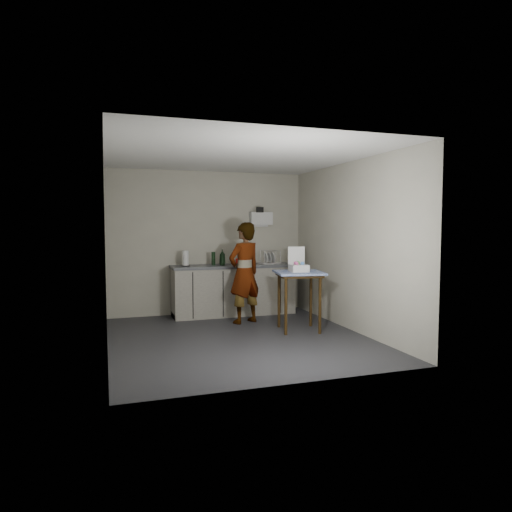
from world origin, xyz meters
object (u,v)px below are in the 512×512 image
object	(u,v)px
soap_bottle	(222,257)
bakery_box	(298,266)
soda_can	(237,261)
dish_rack	(270,260)
paper_towel	(186,259)
standing_man	(244,273)
side_table	(299,279)
kitchen_counter	(234,291)
dark_bottle	(213,259)

from	to	relation	value
soap_bottle	bakery_box	xyz separation A→B (m)	(0.83, -1.48, -0.05)
soda_can	dish_rack	bearing A→B (deg)	1.24
soap_bottle	paper_towel	bearing A→B (deg)	178.39
standing_man	dish_rack	size ratio (longest dim) A/B	4.72
standing_man	paper_towel	bearing A→B (deg)	-61.93
side_table	dish_rack	size ratio (longest dim) A/B	2.58
kitchen_counter	soda_can	world-z (taller)	soda_can
side_table	dark_bottle	bearing A→B (deg)	133.02
soap_bottle	dish_rack	bearing A→B (deg)	4.53
dark_bottle	bakery_box	world-z (taller)	bakery_box
kitchen_counter	soda_can	xyz separation A→B (m)	(0.07, 0.02, 0.54)
side_table	paper_towel	size ratio (longest dim) A/B	3.36
kitchen_counter	dish_rack	world-z (taller)	dish_rack
standing_man	dark_bottle	xyz separation A→B (m)	(-0.36, 0.73, 0.19)
soda_can	dark_bottle	distance (m)	0.45
standing_man	soap_bottle	xyz separation A→B (m)	(-0.20, 0.69, 0.22)
kitchen_counter	side_table	distance (m)	1.69
side_table	paper_towel	distance (m)	2.13
soap_bottle	paper_towel	size ratio (longest dim) A/B	1.05
dark_bottle	soda_can	bearing A→B (deg)	3.00
kitchen_counter	bakery_box	xyz separation A→B (m)	(0.61, -1.52, 0.57)
standing_man	soda_can	world-z (taller)	standing_man
standing_man	soap_bottle	bearing A→B (deg)	-96.06
kitchen_counter	dark_bottle	bearing A→B (deg)	-178.74
side_table	soap_bottle	bearing A→B (deg)	129.29
dark_bottle	paper_towel	distance (m)	0.50
side_table	dish_rack	xyz separation A→B (m)	(0.10, 1.56, 0.17)
side_table	soap_bottle	xyz separation A→B (m)	(-0.83, 1.49, 0.26)
kitchen_counter	bakery_box	world-z (taller)	bakery_box
side_table	standing_man	bearing A→B (deg)	138.67
standing_man	paper_towel	xyz separation A→B (m)	(-0.85, 0.71, 0.20)
bakery_box	dark_bottle	bearing A→B (deg)	129.87
soap_bottle	bakery_box	world-z (taller)	bakery_box
bakery_box	soda_can	bearing A→B (deg)	116.09
bakery_box	soap_bottle	bearing A→B (deg)	126.12
kitchen_counter	paper_towel	size ratio (longest dim) A/B	8.24
soda_can	dark_bottle	xyz separation A→B (m)	(-0.45, -0.02, 0.06)
soda_can	dark_bottle	size ratio (longest dim) A/B	0.46
dark_bottle	soap_bottle	bearing A→B (deg)	-13.15
kitchen_counter	soap_bottle	size ratio (longest dim) A/B	7.84
paper_towel	bakery_box	bearing A→B (deg)	-45.31
kitchen_counter	bakery_box	size ratio (longest dim) A/B	5.94
soap_bottle	paper_towel	world-z (taller)	soap_bottle
soda_can	kitchen_counter	bearing A→B (deg)	-168.28
soap_bottle	soda_can	bearing A→B (deg)	11.60
dark_bottle	dish_rack	xyz separation A→B (m)	(1.09, 0.04, -0.06)
soap_bottle	dish_rack	size ratio (longest dim) A/B	0.81
dark_bottle	kitchen_counter	bearing A→B (deg)	1.26
soda_can	dish_rack	world-z (taller)	dish_rack
dark_bottle	dish_rack	distance (m)	1.09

